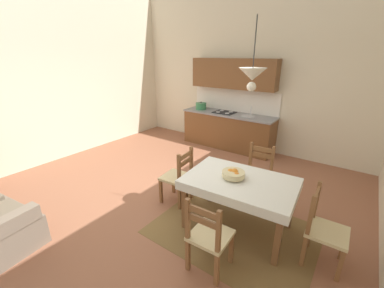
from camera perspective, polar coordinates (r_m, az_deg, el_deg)
The scene contains 12 objects.
ground_plane at distance 4.41m, azimuth -5.73°, elevation -11.85°, with size 6.65×6.47×0.10m, color #935B42.
wall_back at distance 6.28m, azimuth 12.74°, elevation 17.67°, with size 6.65×0.12×4.09m, color beige.
wall_left at distance 6.25m, azimuth -29.19°, elevation 15.68°, with size 0.12×6.47×4.09m, color beige.
area_rug at distance 3.61m, azimuth 9.66°, elevation -19.37°, with size 2.10×1.60×0.01m, color brown.
kitchen_cabinetry at distance 6.24m, azimuth 8.68°, elevation 6.86°, with size 2.37×0.63×2.20m.
dining_table at distance 3.33m, azimuth 11.08°, elevation -10.10°, with size 1.49×1.05×0.75m.
dining_chair_tv_side at distance 3.93m, azimuth -3.27°, elevation -7.77°, with size 0.46×0.46×0.93m.
dining_chair_camera_side at distance 2.81m, azimuth 3.95°, elevation -20.91°, with size 0.44×0.44×0.93m.
dining_chair_window_side at distance 3.25m, azimuth 28.52°, elevation -17.29°, with size 0.43×0.43×0.93m.
dining_chair_kitchen_side at distance 4.13m, azimuth 15.09°, elevation -6.99°, with size 0.45×0.45×0.93m.
fruit_bowl at distance 3.26m, azimuth 9.72°, elevation -6.94°, with size 0.30×0.30×0.12m.
pendant_lamp at distance 2.96m, azimuth 14.01°, elevation 15.46°, with size 0.32×0.32×0.80m.
Camera 1 is at (2.52, -2.75, 2.30)m, focal length 22.68 mm.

